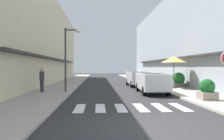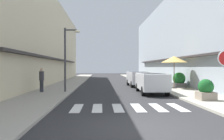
{
  "view_description": "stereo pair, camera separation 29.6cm",
  "coord_description": "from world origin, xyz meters",
  "px_view_note": "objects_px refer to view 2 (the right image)",
  "views": [
    {
      "loc": [
        -1.53,
        -6.71,
        1.91
      ],
      "look_at": [
        -0.33,
        12.12,
        1.67
      ],
      "focal_mm": 35.33,
      "sensor_mm": 36.0,
      "label": 1
    },
    {
      "loc": [
        -1.23,
        -6.73,
        1.91
      ],
      "look_at": [
        -0.33,
        12.12,
        1.67
      ],
      "focal_mm": 35.33,
      "sensor_mm": 36.0,
      "label": 2
    }
  ],
  "objects_px": {
    "planter_corner": "(206,90)",
    "planter_midblock": "(179,80)",
    "parked_car_near": "(151,81)",
    "cafe_umbrella": "(174,59)",
    "parked_car_mid": "(138,77)",
    "pedestrian_walking_near": "(42,79)",
    "street_lamp": "(68,52)"
  },
  "relations": [
    {
      "from": "cafe_umbrella",
      "to": "parked_car_mid",
      "type": "bearing_deg",
      "value": 130.08
    },
    {
      "from": "cafe_umbrella",
      "to": "pedestrian_walking_near",
      "type": "bearing_deg",
      "value": -166.87
    },
    {
      "from": "cafe_umbrella",
      "to": "planter_corner",
      "type": "distance_m",
      "value": 7.06
    },
    {
      "from": "parked_car_near",
      "to": "cafe_umbrella",
      "type": "relative_size",
      "value": 1.65
    },
    {
      "from": "planter_corner",
      "to": "cafe_umbrella",
      "type": "bearing_deg",
      "value": 85.74
    },
    {
      "from": "street_lamp",
      "to": "parked_car_near",
      "type": "bearing_deg",
      "value": -4.7
    },
    {
      "from": "parked_car_mid",
      "to": "planter_corner",
      "type": "bearing_deg",
      "value": -78.0
    },
    {
      "from": "planter_midblock",
      "to": "cafe_umbrella",
      "type": "bearing_deg",
      "value": -131.8
    },
    {
      "from": "parked_car_near",
      "to": "parked_car_mid",
      "type": "relative_size",
      "value": 1.11
    },
    {
      "from": "planter_midblock",
      "to": "parked_car_near",
      "type": "bearing_deg",
      "value": -133.34
    },
    {
      "from": "street_lamp",
      "to": "cafe_umbrella",
      "type": "bearing_deg",
      "value": 14.33
    },
    {
      "from": "parked_car_mid",
      "to": "planter_midblock",
      "type": "distance_m",
      "value": 4.04
    },
    {
      "from": "parked_car_near",
      "to": "planter_corner",
      "type": "bearing_deg",
      "value": -62.68
    },
    {
      "from": "parked_car_near",
      "to": "planter_midblock",
      "type": "xyz_separation_m",
      "value": [
        3.33,
        3.53,
        -0.16
      ]
    },
    {
      "from": "parked_car_near",
      "to": "street_lamp",
      "type": "distance_m",
      "value": 6.45
    },
    {
      "from": "pedestrian_walking_near",
      "to": "parked_car_mid",
      "type": "bearing_deg",
      "value": -108.45
    },
    {
      "from": "parked_car_near",
      "to": "street_lamp",
      "type": "xyz_separation_m",
      "value": [
        -6.08,
        0.5,
        2.1
      ]
    },
    {
      "from": "planter_corner",
      "to": "pedestrian_walking_near",
      "type": "distance_m",
      "value": 10.92
    },
    {
      "from": "parked_car_mid",
      "to": "planter_midblock",
      "type": "relative_size",
      "value": 3.06
    },
    {
      "from": "planter_corner",
      "to": "street_lamp",
      "type": "bearing_deg",
      "value": 150.83
    },
    {
      "from": "parked_car_near",
      "to": "planter_corner",
      "type": "relative_size",
      "value": 3.96
    },
    {
      "from": "parked_car_mid",
      "to": "street_lamp",
      "type": "xyz_separation_m",
      "value": [
        -6.08,
        -5.31,
        2.11
      ]
    },
    {
      "from": "street_lamp",
      "to": "planter_corner",
      "type": "relative_size",
      "value": 4.1
    },
    {
      "from": "parked_car_near",
      "to": "cafe_umbrella",
      "type": "height_order",
      "value": "cafe_umbrella"
    },
    {
      "from": "planter_corner",
      "to": "planter_midblock",
      "type": "xyz_separation_m",
      "value": [
        1.23,
        7.59,
        0.1
      ]
    },
    {
      "from": "parked_car_mid",
      "to": "cafe_umbrella",
      "type": "bearing_deg",
      "value": -49.92
    },
    {
      "from": "planter_corner",
      "to": "parked_car_near",
      "type": "bearing_deg",
      "value": 117.32
    },
    {
      "from": "planter_midblock",
      "to": "parked_car_mid",
      "type": "bearing_deg",
      "value": 145.52
    },
    {
      "from": "parked_car_mid",
      "to": "pedestrian_walking_near",
      "type": "height_order",
      "value": "pedestrian_walking_near"
    },
    {
      "from": "parked_car_near",
      "to": "cafe_umbrella",
      "type": "distance_m",
      "value": 4.11
    },
    {
      "from": "parked_car_mid",
      "to": "cafe_umbrella",
      "type": "height_order",
      "value": "cafe_umbrella"
    },
    {
      "from": "parked_car_mid",
      "to": "cafe_umbrella",
      "type": "xyz_separation_m",
      "value": [
        2.6,
        -3.09,
        1.65
      ]
    }
  ]
}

